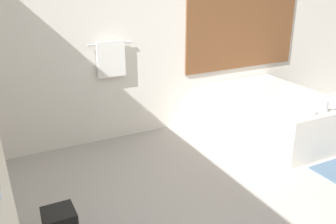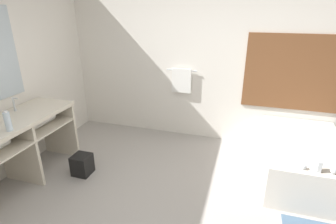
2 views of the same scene
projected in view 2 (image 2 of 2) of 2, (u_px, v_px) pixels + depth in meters
The scene contains 6 objects.
wall_back_with_blinds at pixel (205, 59), 4.12m from camera, with size 7.40×0.13×2.70m.
vanity_counter at pixel (18, 136), 3.17m from camera, with size 0.63×1.51×0.87m.
sink_faucet at pixel (14, 104), 3.28m from camera, with size 0.09×0.04×0.18m.
bathtub at pixel (303, 158), 3.39m from camera, with size 0.97×1.54×0.63m.
water_bottle_1 at pixel (8, 121), 2.75m from camera, with size 0.07×0.07×0.23m.
waste_bin at pixel (82, 165), 3.50m from camera, with size 0.23×0.23×0.28m.
Camera 2 is at (0.71, -1.90, 2.09)m, focal length 28.00 mm.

